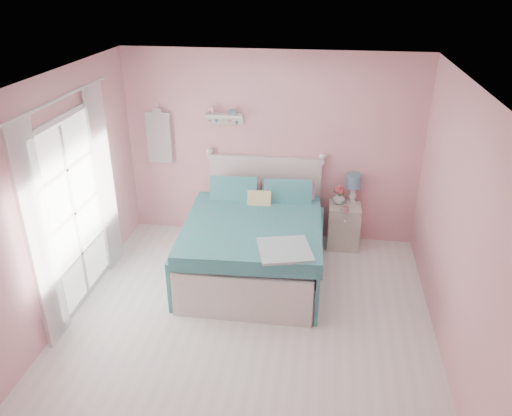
% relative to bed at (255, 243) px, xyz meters
% --- Properties ---
extents(floor, '(4.50, 4.50, 0.00)m').
position_rel_bed_xyz_m(floor, '(0.08, -1.21, -0.41)').
color(floor, silver).
rests_on(floor, ground).
extents(room_shell, '(4.50, 4.50, 4.50)m').
position_rel_bed_xyz_m(room_shell, '(0.08, -1.21, 1.18)').
color(room_shell, pink).
rests_on(room_shell, floor).
extents(bed, '(1.71, 2.10, 1.20)m').
position_rel_bed_xyz_m(bed, '(0.00, 0.00, 0.00)').
color(bed, silver).
rests_on(bed, floor).
extents(nightstand, '(0.43, 0.42, 0.61)m').
position_rel_bed_xyz_m(nightstand, '(1.12, 0.80, -0.10)').
color(nightstand, beige).
rests_on(nightstand, floor).
extents(table_lamp, '(0.21, 0.21, 0.41)m').
position_rel_bed_xyz_m(table_lamp, '(1.21, 0.92, 0.50)').
color(table_lamp, white).
rests_on(table_lamp, nightstand).
extents(vase, '(0.20, 0.20, 0.17)m').
position_rel_bed_xyz_m(vase, '(1.02, 0.87, 0.29)').
color(vase, silver).
rests_on(vase, nightstand).
extents(teacup, '(0.10, 0.10, 0.07)m').
position_rel_bed_xyz_m(teacup, '(1.11, 0.63, 0.25)').
color(teacup, pink).
rests_on(teacup, nightstand).
extents(roses, '(0.14, 0.11, 0.12)m').
position_rel_bed_xyz_m(roses, '(1.02, 0.86, 0.41)').
color(roses, '#DF4C5B').
rests_on(roses, vase).
extents(wall_shelf, '(0.50, 0.15, 0.25)m').
position_rel_bed_xyz_m(wall_shelf, '(-0.55, 0.98, 1.33)').
color(wall_shelf, silver).
rests_on(wall_shelf, room_shell).
extents(hanging_dress, '(0.34, 0.03, 0.72)m').
position_rel_bed_xyz_m(hanging_dress, '(-1.48, 0.97, 0.99)').
color(hanging_dress, white).
rests_on(hanging_dress, room_shell).
extents(french_door, '(0.04, 1.32, 2.16)m').
position_rel_bed_xyz_m(french_door, '(-1.90, -0.81, 0.67)').
color(french_door, silver).
rests_on(french_door, floor).
extents(curtain_near, '(0.04, 0.40, 2.32)m').
position_rel_bed_xyz_m(curtain_near, '(-1.84, -1.56, 0.77)').
color(curtain_near, white).
rests_on(curtain_near, floor).
extents(curtain_far, '(0.04, 0.40, 2.32)m').
position_rel_bed_xyz_m(curtain_far, '(-1.84, -0.07, 0.77)').
color(curtain_far, white).
rests_on(curtain_far, floor).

